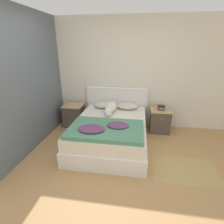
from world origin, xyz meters
name	(u,v)px	position (x,y,z in m)	size (l,w,h in m)	color
ground_plane	(101,179)	(0.00, 0.00, 0.00)	(16.00, 16.00, 0.00)	tan
wall_back	(118,74)	(0.00, 2.13, 1.27)	(9.00, 0.06, 2.55)	silver
wall_side_left	(35,80)	(-1.51, 1.05, 1.27)	(0.06, 3.10, 2.55)	slate
bed	(111,132)	(-0.02, 1.07, 0.26)	(1.44, 1.92, 0.52)	white
headboard	(117,105)	(-0.02, 2.06, 0.50)	(1.52, 0.06, 0.96)	white
nightstand_left	(74,115)	(-1.08, 1.80, 0.27)	(0.47, 0.45, 0.55)	#4C4238
nightstand_right	(160,120)	(1.03, 1.80, 0.27)	(0.47, 0.45, 0.55)	#4C4238
pillow_left	(104,105)	(-0.30, 1.80, 0.59)	(0.50, 0.36, 0.14)	beige
pillow_right	(127,106)	(0.26, 1.80, 0.59)	(0.50, 0.36, 0.14)	beige
quilt	(105,129)	(-0.03, 0.58, 0.56)	(1.29, 0.86, 0.12)	#4C8466
dog	(111,108)	(-0.10, 1.55, 0.61)	(0.25, 0.83, 0.20)	silver
book_stack	(161,108)	(1.04, 1.80, 0.59)	(0.16, 0.23, 0.08)	#285689
rug	(185,170)	(1.33, 0.41, 0.00)	(1.04, 0.74, 0.00)	tan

